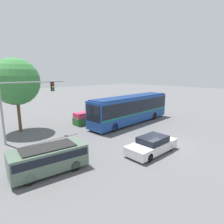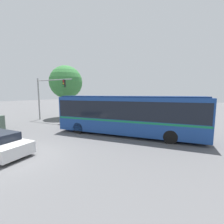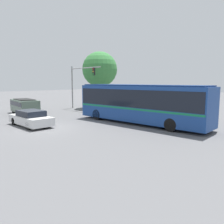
# 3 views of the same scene
# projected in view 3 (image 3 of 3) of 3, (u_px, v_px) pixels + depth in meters

# --- Properties ---
(ground_plane) EXTENTS (140.00, 140.00, 0.00)m
(ground_plane) POSITION_uv_depth(u_px,v_px,m) (46.00, 128.00, 18.07)
(ground_plane) COLOR #5B5B5E
(city_bus) EXTENTS (12.57, 3.30, 3.40)m
(city_bus) POSITION_uv_depth(u_px,v_px,m) (140.00, 102.00, 19.79)
(city_bus) COLOR navy
(city_bus) RESTS_ON ground
(sedan_foreground) EXTENTS (4.59, 1.93, 1.31)m
(sedan_foreground) POSITION_uv_depth(u_px,v_px,m) (31.00, 118.00, 18.90)
(sedan_foreground) COLOR silver
(sedan_foreground) RESTS_ON ground
(suv_left_lane) EXTENTS (4.84, 2.48, 1.69)m
(suv_left_lane) POSITION_uv_depth(u_px,v_px,m) (25.00, 105.00, 25.84)
(suv_left_lane) COLOR #516656
(suv_left_lane) RESTS_ON ground
(traffic_light_pole) EXTENTS (5.98, 0.24, 5.69)m
(traffic_light_pole) POSITION_uv_depth(u_px,v_px,m) (79.00, 80.00, 29.81)
(traffic_light_pole) COLOR gray
(traffic_light_pole) RESTS_ON ground
(flowering_hedge) EXTENTS (7.24, 1.35, 1.50)m
(flowering_hedge) POSITION_uv_depth(u_px,v_px,m) (142.00, 109.00, 24.01)
(flowering_hedge) COLOR #286028
(flowering_hedge) RESTS_ON ground
(street_tree_left) EXTENTS (4.81, 4.81, 7.73)m
(street_tree_left) POSITION_uv_depth(u_px,v_px,m) (100.00, 69.00, 31.34)
(street_tree_left) COLOR brown
(street_tree_left) RESTS_ON ground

